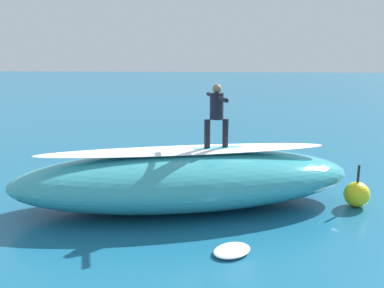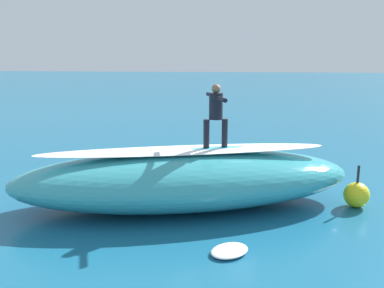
{
  "view_description": "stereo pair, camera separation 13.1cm",
  "coord_description": "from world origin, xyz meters",
  "px_view_note": "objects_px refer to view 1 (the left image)",
  "views": [
    {
      "loc": [
        -0.25,
        12.95,
        4.06
      ],
      "look_at": [
        0.7,
        0.14,
        1.19
      ],
      "focal_mm": 40.78,
      "sensor_mm": 36.0,
      "label": 1
    },
    {
      "loc": [
        -0.38,
        12.94,
        4.06
      ],
      "look_at": [
        0.7,
        0.14,
        1.19
      ],
      "focal_mm": 40.78,
      "sensor_mm": 36.0,
      "label": 2
    }
  ],
  "objects_px": {
    "surfer_paddling": "(172,160)",
    "surfboard_paddling": "(174,164)",
    "buoy_marker": "(357,194)",
    "surfer_riding": "(217,111)",
    "surfboard_riding": "(216,149)"
  },
  "relations": [
    {
      "from": "surfer_paddling",
      "to": "surfboard_paddling",
      "type": "bearing_deg",
      "value": -0.0
    },
    {
      "from": "surfer_paddling",
      "to": "buoy_marker",
      "type": "height_order",
      "value": "buoy_marker"
    },
    {
      "from": "surfer_riding",
      "to": "surfer_paddling",
      "type": "relative_size",
      "value": 1.01
    },
    {
      "from": "surfer_riding",
      "to": "surfboard_riding",
      "type": "bearing_deg",
      "value": 87.25
    },
    {
      "from": "surfer_riding",
      "to": "surfer_paddling",
      "type": "bearing_deg",
      "value": -85.26
    },
    {
      "from": "surfer_riding",
      "to": "buoy_marker",
      "type": "xyz_separation_m",
      "value": [
        -3.65,
        -0.1,
        -2.15
      ]
    },
    {
      "from": "surfer_paddling",
      "to": "buoy_marker",
      "type": "xyz_separation_m",
      "value": [
        -5.23,
        3.59,
        0.14
      ]
    },
    {
      "from": "surfer_riding",
      "to": "surfer_paddling",
      "type": "xyz_separation_m",
      "value": [
        1.58,
        -3.69,
        -2.29
      ]
    },
    {
      "from": "surfboard_riding",
      "to": "surfer_riding",
      "type": "bearing_deg",
      "value": -92.75
    },
    {
      "from": "surfboard_paddling",
      "to": "surfer_paddling",
      "type": "height_order",
      "value": "surfer_paddling"
    },
    {
      "from": "surfboard_riding",
      "to": "surfer_riding",
      "type": "relative_size",
      "value": 1.3
    },
    {
      "from": "surfer_riding",
      "to": "buoy_marker",
      "type": "relative_size",
      "value": 1.45
    },
    {
      "from": "surfboard_paddling",
      "to": "surfboard_riding",
      "type": "bearing_deg",
      "value": -132.72
    },
    {
      "from": "buoy_marker",
      "to": "surfboard_paddling",
      "type": "bearing_deg",
      "value": -35.58
    },
    {
      "from": "surfboard_paddling",
      "to": "buoy_marker",
      "type": "distance_m",
      "value": 6.37
    }
  ]
}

